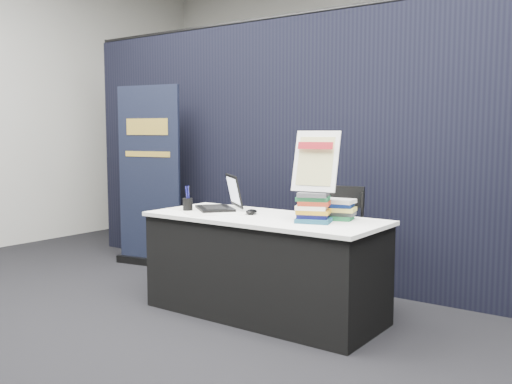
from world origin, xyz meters
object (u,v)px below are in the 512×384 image
Objects in this scene: display_table at (264,266)px; info_sign at (316,162)px; stacking_chair at (327,242)px; book_stack_tall at (313,207)px; book_stack_short at (338,209)px; pullup_banner at (149,187)px; laptop at (219,201)px.

info_sign reaches higher than display_table.
display_table is at bearing 171.29° from info_sign.
book_stack_tall is at bearing -84.75° from stacking_chair.
pullup_banner reaches higher than book_stack_short.
display_table is 0.90m from info_sign.
info_sign is at bearing -0.42° from display_table.
pullup_banner is at bearing 169.61° from book_stack_short.
book_stack_tall is (0.95, -0.13, 0.04)m from laptop.
laptop is 0.96m from book_stack_tall.
laptop is 1.04m from book_stack_short.
laptop is at bearing 171.96° from book_stack_tall.
pullup_banner is at bearing -162.38° from laptop.
laptop is (-0.52, 0.10, 0.44)m from display_table.
info_sign is 0.46× the size of stacking_chair.
book_stack_tall is at bearing -25.94° from pullup_banner.
book_stack_tall is 0.28× the size of stacking_chair.
book_stack_tall is 0.14× the size of pullup_banner.
pullup_banner is (-2.32, 0.66, -0.04)m from book_stack_tall.
book_stack_tall is 0.54m from stacking_chair.
display_table is 0.65m from book_stack_tall.
book_stack_tall is 1.13× the size of book_stack_short.
book_stack_tall is 0.24m from book_stack_short.
book_stack_short is 0.54× the size of info_sign.
laptop reaches higher than book_stack_tall.
display_table is at bearing -140.49° from stacking_chair.
pullup_banner is at bearing 163.87° from stacking_chair.
info_sign is at bearing 90.00° from book_stack_tall.
pullup_banner is 2.24m from stacking_chair.
info_sign is (0.00, 0.03, 0.31)m from book_stack_tall.
display_table is 7.69× the size of book_stack_short.
pullup_banner reaches higher than stacking_chair.
display_table is 0.69m from laptop.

